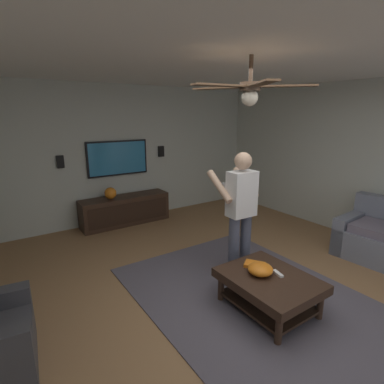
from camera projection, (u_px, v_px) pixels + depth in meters
ground_plane at (252, 309)px, 3.33m from camera, size 8.71×8.71×0.00m
wall_back_tv at (121, 154)px, 5.95m from camera, size 0.10×6.21×2.64m
ceiling_slab at (267, 44)px, 2.66m from camera, size 7.46×6.21×0.10m
area_rug at (254, 299)px, 3.50m from camera, size 3.20×2.29×0.01m
coffee_table at (269, 285)px, 3.27m from camera, size 1.00×0.80×0.40m
media_console at (125, 210)px, 5.89m from camera, size 0.45×1.70×0.55m
tv at (118, 158)px, 5.84m from camera, size 0.05×1.19×0.67m
person_standing at (240, 207)px, 3.89m from camera, size 0.54×0.55×1.64m
bowl at (260, 269)px, 3.28m from camera, size 0.27×0.27×0.12m
remote_white at (278, 273)px, 3.28m from camera, size 0.16×0.08×0.02m
book at (255, 265)px, 3.46m from camera, size 0.27×0.26×0.04m
vase_round at (110, 193)px, 5.63m from camera, size 0.22×0.22×0.22m
wall_speaker_left at (161, 151)px, 6.35m from camera, size 0.06×0.12×0.22m
wall_speaker_right at (60, 162)px, 5.28m from camera, size 0.06×0.12×0.22m
ceiling_fan at (249, 90)px, 2.85m from camera, size 1.13×1.09×0.46m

